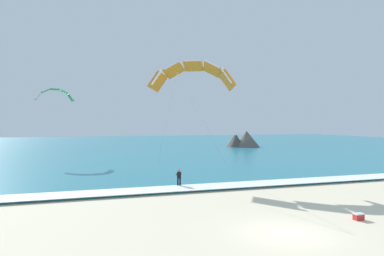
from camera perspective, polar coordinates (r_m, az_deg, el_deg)
The scene contains 9 objects.
ground_plane at distance 19.40m, azimuth 15.22°, elevation -16.39°, with size 200.00×200.00×0.00m, color beige.
sea at distance 87.98m, azimuth -11.22°, elevation -2.84°, with size 200.00×120.00×0.20m, color teal.
surf_foam at distance 30.48m, azimuth 1.89°, elevation -9.58°, with size 200.00×2.74×0.04m, color white.
surfboard at distance 31.06m, azimuth -2.14°, elevation -9.75°, with size 0.66×1.45×0.09m.
kitesurfer at distance 30.92m, azimuth -2.15°, elevation -8.08°, with size 0.57×0.57×1.69m.
kite_primary at distance 38.03m, azimuth 0.09°, elevation 9.00°, with size 8.59×8.36×11.35m.
kite_distant at distance 54.55m, azimuth -21.57°, elevation 5.35°, with size 5.42×2.31×1.89m.
headland_right at distance 81.05m, azimuth 8.47°, elevation -1.93°, with size 7.45×7.91×3.92m.
cooler_box at distance 23.34m, azimuth 25.62°, elevation -12.96°, with size 0.58×0.38×0.40m.
Camera 1 is at (-10.13, -15.51, 5.74)m, focal length 32.56 mm.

